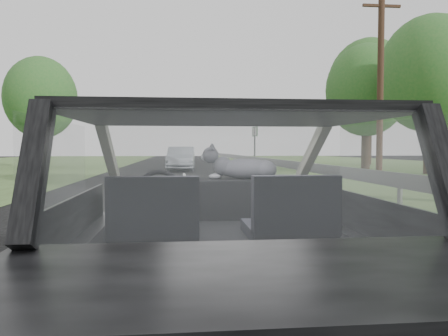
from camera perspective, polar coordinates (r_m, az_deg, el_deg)
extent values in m
cube|color=black|center=(2.86, -0.63, -7.86)|extent=(1.80, 4.00, 1.45)
cube|color=black|center=(3.46, -1.59, -3.96)|extent=(1.58, 0.45, 0.30)
cube|color=#21212B|center=(2.54, -9.09, -5.67)|extent=(0.50, 0.72, 0.42)
cube|color=#21212B|center=(2.62, 8.75, -5.42)|extent=(0.50, 0.72, 0.42)
torus|color=black|center=(3.15, -8.47, -3.34)|extent=(0.36, 0.36, 0.04)
ellipsoid|color=slate|center=(3.46, 2.86, 0.07)|extent=(0.66, 0.34, 0.28)
cube|color=gray|center=(13.60, 13.66, -0.30)|extent=(0.05, 90.00, 0.32)
imported|color=#949CA5|center=(24.50, -5.62, 1.22)|extent=(1.84, 4.17, 1.35)
cube|color=#1C6428|center=(31.11, 4.03, 2.82)|extent=(0.29, 1.11, 2.77)
cylinder|color=#33251B|center=(17.65, 19.75, 10.22)|extent=(0.27, 0.27, 7.28)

